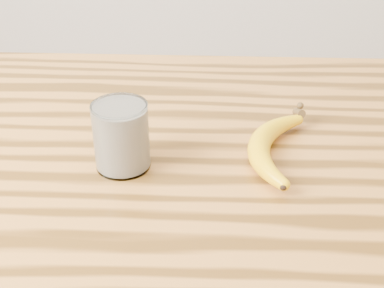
{
  "coord_description": "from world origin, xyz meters",
  "views": [
    {
      "loc": [
        0.16,
        -0.78,
        1.37
      ],
      "look_at": [
        0.13,
        -0.05,
        0.93
      ],
      "focal_mm": 50.0,
      "sensor_mm": 36.0,
      "label": 1
    }
  ],
  "objects": [
    {
      "name": "table",
      "position": [
        0.0,
        0.0,
        0.77
      ],
      "size": [
        1.2,
        0.8,
        0.9
      ],
      "color": "#A5692A",
      "rests_on": "ground"
    },
    {
      "name": "smoothie_glass",
      "position": [
        0.02,
        -0.07,
        0.95
      ],
      "size": [
        0.09,
        0.09,
        0.11
      ],
      "color": "white",
      "rests_on": "table"
    },
    {
      "name": "banana",
      "position": [
        0.24,
        -0.03,
        0.92
      ],
      "size": [
        0.18,
        0.32,
        0.04
      ],
      "primitive_type": null,
      "rotation": [
        0.0,
        0.0,
        -0.22
      ],
      "color": "#EAAE09",
      "rests_on": "table"
    }
  ]
}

